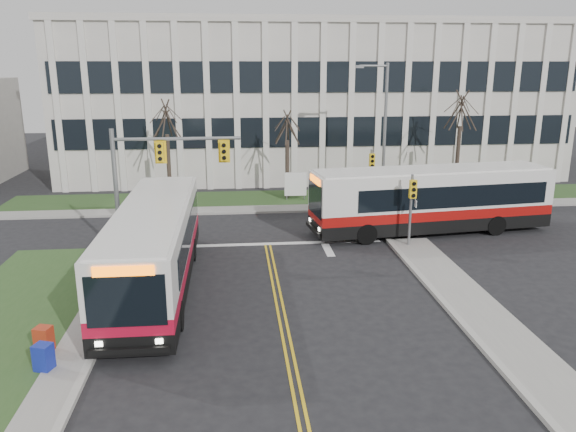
{
  "coord_description": "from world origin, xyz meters",
  "views": [
    {
      "loc": [
        -1.63,
        -19.73,
        9.12
      ],
      "look_at": [
        0.9,
        6.35,
        2.0
      ],
      "focal_mm": 35.0,
      "sensor_mm": 36.0,
      "label": 1
    }
  ],
  "objects_px": {
    "directory_sign": "(296,185)",
    "newspaper_box_blue": "(44,359)",
    "bus_main": "(155,249)",
    "streetlight": "(382,126)",
    "bus_cross": "(431,201)",
    "newspaper_box_red": "(44,341)"
  },
  "relations": [
    {
      "from": "directory_sign",
      "to": "bus_main",
      "type": "distance_m",
      "value": 16.55
    },
    {
      "from": "streetlight",
      "to": "newspaper_box_red",
      "type": "height_order",
      "value": "streetlight"
    },
    {
      "from": "streetlight",
      "to": "bus_cross",
      "type": "bearing_deg",
      "value": -80.52
    },
    {
      "from": "bus_cross",
      "to": "newspaper_box_red",
      "type": "distance_m",
      "value": 20.96
    },
    {
      "from": "bus_cross",
      "to": "newspaper_box_blue",
      "type": "distance_m",
      "value": 21.38
    },
    {
      "from": "streetlight",
      "to": "bus_main",
      "type": "height_order",
      "value": "streetlight"
    },
    {
      "from": "bus_main",
      "to": "newspaper_box_blue",
      "type": "height_order",
      "value": "bus_main"
    },
    {
      "from": "streetlight",
      "to": "newspaper_box_blue",
      "type": "bearing_deg",
      "value": -127.9
    },
    {
      "from": "streetlight",
      "to": "directory_sign",
      "type": "distance_m",
      "value": 6.96
    },
    {
      "from": "streetlight",
      "to": "bus_cross",
      "type": "relative_size",
      "value": 0.69
    },
    {
      "from": "bus_main",
      "to": "newspaper_box_blue",
      "type": "xyz_separation_m",
      "value": [
        -2.54,
        -6.56,
        -1.24
      ]
    },
    {
      "from": "directory_sign",
      "to": "newspaper_box_blue",
      "type": "xyz_separation_m",
      "value": [
        -10.04,
        -21.3,
        -0.7
      ]
    },
    {
      "from": "bus_main",
      "to": "bus_cross",
      "type": "distance_m",
      "value": 15.67
    },
    {
      "from": "streetlight",
      "to": "bus_cross",
      "type": "xyz_separation_m",
      "value": [
        1.12,
        -6.7,
        -3.43
      ]
    },
    {
      "from": "bus_main",
      "to": "newspaper_box_blue",
      "type": "relative_size",
      "value": 13.55
    },
    {
      "from": "directory_sign",
      "to": "bus_main",
      "type": "height_order",
      "value": "bus_main"
    },
    {
      "from": "streetlight",
      "to": "newspaper_box_blue",
      "type": "height_order",
      "value": "streetlight"
    },
    {
      "from": "newspaper_box_blue",
      "to": "directory_sign",
      "type": "bearing_deg",
      "value": 84.5
    },
    {
      "from": "streetlight",
      "to": "newspaper_box_red",
      "type": "relative_size",
      "value": 9.68
    },
    {
      "from": "directory_sign",
      "to": "newspaper_box_blue",
      "type": "distance_m",
      "value": 23.56
    },
    {
      "from": "streetlight",
      "to": "directory_sign",
      "type": "relative_size",
      "value": 4.6
    },
    {
      "from": "directory_sign",
      "to": "bus_cross",
      "type": "relative_size",
      "value": 0.15
    }
  ]
}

